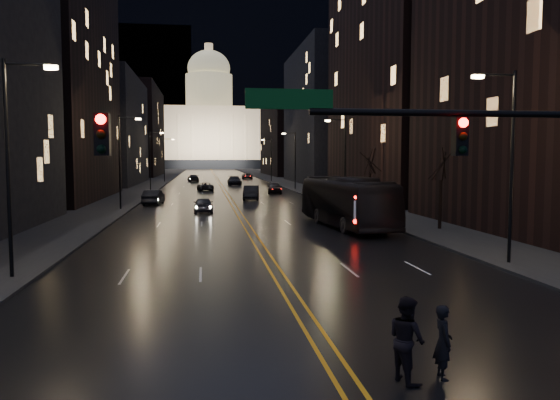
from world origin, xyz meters
name	(u,v)px	position (x,y,z in m)	size (l,w,h in m)	color
ground	(327,353)	(0.00, 0.00, 0.00)	(900.00, 900.00, 0.00)	black
road	(215,177)	(0.00, 130.00, 0.01)	(20.00, 320.00, 0.02)	black
sidewalk_left	(161,177)	(-14.00, 130.00, 0.08)	(8.00, 320.00, 0.16)	black
sidewalk_right	(269,176)	(14.00, 130.00, 0.08)	(8.00, 320.00, 0.16)	black
center_line	(215,177)	(0.00, 130.00, 0.03)	(0.62, 320.00, 0.01)	orange
building_left_mid	(47,80)	(-21.00, 54.00, 14.00)	(12.00, 30.00, 28.00)	black
building_left_far	(106,131)	(-21.00, 92.00, 10.00)	(12.00, 34.00, 20.00)	black
building_left_dist	(137,132)	(-21.00, 140.00, 12.00)	(12.00, 40.00, 24.00)	black
building_right_tall	(406,40)	(21.00, 50.00, 19.00)	(12.00, 30.00, 38.00)	black
building_right_mid	(327,117)	(21.00, 92.00, 13.00)	(12.00, 34.00, 26.00)	black
building_right_dist	(289,136)	(21.00, 140.00, 11.00)	(12.00, 40.00, 22.00)	black
mountain_ridge	(263,73)	(40.00, 380.00, 65.00)	(520.00, 60.00, 130.00)	black
capitol	(209,132)	(0.00, 250.00, 17.15)	(90.00, 50.00, 58.50)	black
traffic_signal	(544,156)	(5.91, 0.00, 5.10)	(17.29, 0.45, 7.00)	black
streetlamp_right_near	(508,157)	(10.81, 10.00, 5.08)	(2.13, 0.25, 9.00)	black
streetlamp_left_near	(12,157)	(-10.81, 10.00, 5.08)	(2.13, 0.25, 9.00)	black
streetlamp_right_mid	(343,157)	(10.81, 40.00, 5.08)	(2.13, 0.25, 9.00)	black
streetlamp_left_mid	(122,157)	(-10.81, 40.00, 5.08)	(2.13, 0.25, 9.00)	black
streetlamp_right_far	(294,157)	(10.81, 70.00, 5.08)	(2.13, 0.25, 9.00)	black
streetlamp_left_far	(151,157)	(-10.81, 70.00, 5.08)	(2.13, 0.25, 9.00)	black
streetlamp_right_dist	(270,157)	(10.81, 100.00, 5.08)	(2.13, 0.25, 9.00)	black
streetlamp_left_dist	(165,157)	(-10.81, 100.00, 5.08)	(2.13, 0.25, 9.00)	black
tree_right_mid	(441,165)	(13.00, 22.00, 4.53)	(2.40, 2.40, 6.65)	black
tree_right_far	(370,163)	(13.00, 38.00, 4.53)	(2.40, 2.40, 6.65)	black
bus	(346,202)	(7.16, 25.06, 1.82)	(3.06, 13.09, 3.64)	black
oncoming_car_a	(203,205)	(-3.16, 36.69, 0.73)	(1.73, 4.29, 1.46)	black
oncoming_car_b	(154,197)	(-8.44, 46.00, 0.80)	(1.69, 4.85, 1.60)	black
oncoming_car_c	(205,187)	(-2.88, 69.83, 0.65)	(2.14, 4.64, 1.29)	black
oncoming_car_d	(193,178)	(-5.22, 101.39, 0.74)	(2.07, 5.09, 1.48)	black
receding_car_a	(251,193)	(2.50, 51.28, 0.85)	(1.80, 5.17, 1.70)	black
receding_car_b	(275,188)	(6.75, 62.10, 0.82)	(1.93, 4.81, 1.64)	black
receding_car_c	(234,181)	(2.50, 86.34, 0.83)	(2.32, 5.70, 1.65)	black
receding_car_d	(247,176)	(7.04, 114.08, 0.70)	(2.32, 5.04, 1.40)	black
pedestrian_a	(443,342)	(2.24, -2.00, 0.86)	(0.63, 0.41, 1.72)	black
pedestrian_b	(407,339)	(1.37, -2.00, 0.98)	(0.95, 0.52, 1.95)	black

